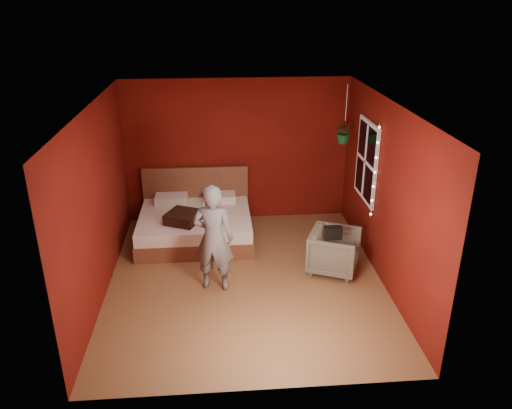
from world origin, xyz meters
The scene contains 10 objects.
floor centered at (0.00, 0.00, 0.00)m, with size 4.50×4.50×0.00m, color brown.
room_walls centered at (0.00, 0.00, 1.68)m, with size 4.04×4.54×2.62m.
window centered at (1.97, 0.90, 1.50)m, with size 0.05×0.97×1.27m.
fairy_lights centered at (1.94, 0.37, 1.50)m, with size 0.04×0.04×1.45m.
bed centered at (-0.77, 1.48, 0.27)m, with size 1.90×1.62×1.05m.
person centered at (-0.45, -0.17, 0.79)m, with size 0.58×0.38×1.58m, color slate.
armchair centered at (1.36, 0.15, 0.33)m, with size 0.70×0.72×0.66m, color #696353.
handbag centered at (1.27, -0.05, 0.75)m, with size 0.25×0.13×0.18m, color black.
throw_pillow centered at (-0.95, 1.08, 0.56)m, with size 0.49×0.49×0.17m, color black.
hanging_plant centered at (1.73, 1.46, 1.82)m, with size 0.34×0.29×0.96m.
Camera 1 is at (-0.37, -6.38, 3.94)m, focal length 35.00 mm.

